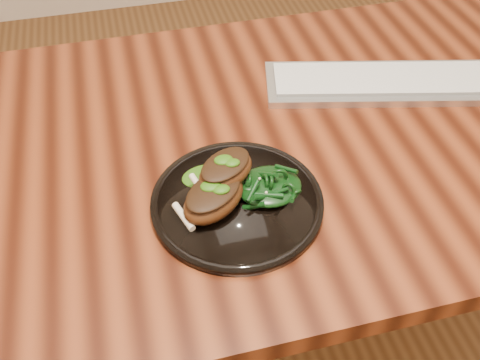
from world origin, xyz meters
name	(u,v)px	position (x,y,z in m)	size (l,w,h in m)	color
desk	(271,165)	(0.00, 0.00, 0.67)	(1.60, 0.80, 0.75)	black
plate	(237,202)	(-0.11, -0.16, 0.76)	(0.27, 0.27, 0.02)	black
lamb_chop_front	(213,197)	(-0.14, -0.17, 0.79)	(0.13, 0.13, 0.05)	#49230E
lamb_chop_back	(225,170)	(-0.12, -0.13, 0.81)	(0.12, 0.11, 0.05)	#49230E
herb_smear	(208,176)	(-0.14, -0.10, 0.77)	(0.09, 0.06, 0.01)	#1A4707
greens_heap	(269,183)	(-0.05, -0.15, 0.78)	(0.10, 0.10, 0.04)	black
keyboard	(381,82)	(0.25, 0.08, 0.76)	(0.48, 0.24, 0.02)	silver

